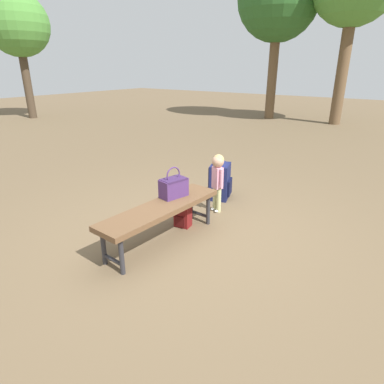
# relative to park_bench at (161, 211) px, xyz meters

# --- Properties ---
(ground_plane) EXTENTS (40.00, 40.00, 0.00)m
(ground_plane) POSITION_rel_park_bench_xyz_m (0.34, -0.18, -0.39)
(ground_plane) COLOR brown
(ground_plane) RESTS_ON ground
(park_bench) EXTENTS (1.62, 0.50, 0.45)m
(park_bench) POSITION_rel_park_bench_xyz_m (0.00, 0.00, 0.00)
(park_bench) COLOR brown
(park_bench) RESTS_ON ground
(handbag) EXTENTS (0.35, 0.25, 0.37)m
(handbag) POSITION_rel_park_bench_xyz_m (0.30, 0.06, 0.18)
(handbag) COLOR #4C2D66
(handbag) RESTS_ON park_bench
(child_standing) EXTENTS (0.17, 0.21, 0.81)m
(child_standing) POSITION_rel_park_bench_xyz_m (1.10, -0.06, 0.15)
(child_standing) COLOR #CCCC8C
(child_standing) RESTS_ON ground
(backpack_large) EXTENTS (0.43, 0.39, 0.61)m
(backpack_large) POSITION_rel_park_bench_xyz_m (1.55, 0.16, -0.09)
(backpack_large) COLOR #191E4C
(backpack_large) RESTS_ON ground
(backpack_small) EXTENTS (0.19, 0.21, 0.33)m
(backpack_small) POSITION_rel_park_bench_xyz_m (0.46, 0.04, -0.23)
(backpack_small) COLOR maroon
(backpack_small) RESTS_ON ground
(tree_far) EXTENTS (2.82, 2.82, 5.47)m
(tree_far) POSITION_rel_park_bench_xyz_m (9.68, 2.82, 3.63)
(tree_far) COLOR brown
(tree_far) RESTS_ON ground
(tree_back) EXTENTS (2.21, 2.21, 4.40)m
(tree_back) POSITION_rel_park_bench_xyz_m (4.47, 10.40, 2.86)
(tree_back) COLOR #473828
(tree_back) RESTS_ON ground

